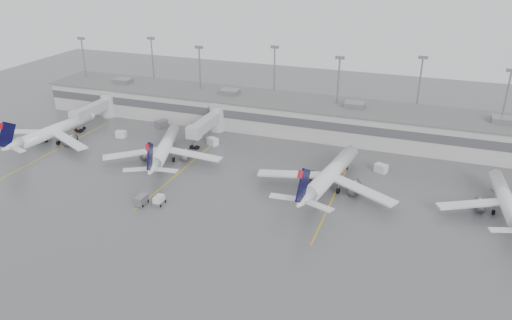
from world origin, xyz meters
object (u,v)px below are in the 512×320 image
(jet_far_left, at_px, (52,131))
(jet_mid_right, at_px, (329,175))
(jet_far_right, at_px, (507,201))
(jet_mid_left, at_px, (164,148))
(baggage_tug, at_px, (159,201))

(jet_far_left, xyz_separation_m, jet_mid_right, (72.10, -1.78, 0.24))
(jet_far_left, height_order, jet_far_right, jet_far_left)
(jet_far_left, relative_size, jet_far_right, 1.10)
(jet_far_left, bearing_deg, jet_mid_right, 4.76)
(jet_mid_left, relative_size, baggage_tug, 10.68)
(jet_far_right, distance_m, baggage_tug, 66.36)
(jet_far_left, distance_m, baggage_tug, 46.41)
(jet_mid_left, bearing_deg, baggage_tug, -81.16)
(jet_mid_right, xyz_separation_m, jet_far_right, (33.58, 1.27, -0.52))
(jet_mid_left, relative_size, jet_mid_right, 0.90)
(jet_mid_left, height_order, baggage_tug, jet_mid_left)
(jet_far_left, height_order, jet_mid_right, jet_mid_right)
(jet_far_left, bearing_deg, jet_far_right, 5.90)
(jet_mid_right, distance_m, jet_far_right, 33.61)
(jet_far_left, distance_m, jet_far_right, 105.68)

